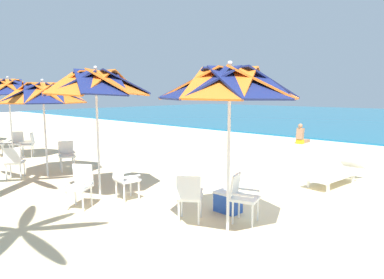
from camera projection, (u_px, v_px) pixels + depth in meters
The scene contains 16 objects.
ground_plane at pixel (286, 198), 7.50m from camera, with size 80.00×80.00×0.00m, color beige.
beach_umbrella_0 at pixel (230, 85), 5.34m from camera, with size 2.25×2.25×2.79m.
plastic_chair_0 at pixel (242, 195), 6.05m from camera, with size 0.57×0.55×0.87m.
plastic_chair_1 at pixel (189, 195), 6.05m from camera, with size 0.62×0.63×0.87m.
beach_umbrella_1 at pixel (96, 84), 7.36m from camera, with size 2.37×2.37×2.87m.
plastic_chair_2 at pixel (80, 183), 6.82m from camera, with size 0.61×0.62×0.87m.
plastic_chair_3 at pixel (124, 178), 7.28m from camera, with size 0.49×0.52×0.87m.
beach_umbrella_2 at pixel (43, 94), 9.15m from camera, with size 2.33×2.33×2.66m.
plastic_chair_4 at pixel (67, 154), 10.11m from camera, with size 0.59×0.56×0.87m.
plastic_chair_5 at pixel (14, 161), 9.10m from camera, with size 0.63×0.62×0.87m.
beach_umbrella_3 at pixel (8, 88), 11.57m from camera, with size 2.19×2.19×2.85m.
plastic_chair_6 at pixel (17, 142), 12.55m from camera, with size 0.63×0.62×0.87m.
plastic_chair_7 at pixel (29, 143), 12.23m from camera, with size 0.61×0.62×0.87m.
sun_lounger_1 at pixel (336, 173), 8.64m from camera, with size 0.87×2.20×0.62m.
cooler_box at pixel (228, 202), 6.59m from camera, with size 0.50×0.34×0.40m.
beachgoer_seated at pixel (301, 137), 15.49m from camera, with size 0.30×0.93×0.92m.
Camera 1 is at (3.41, -6.72, 2.30)m, focal length 31.92 mm.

